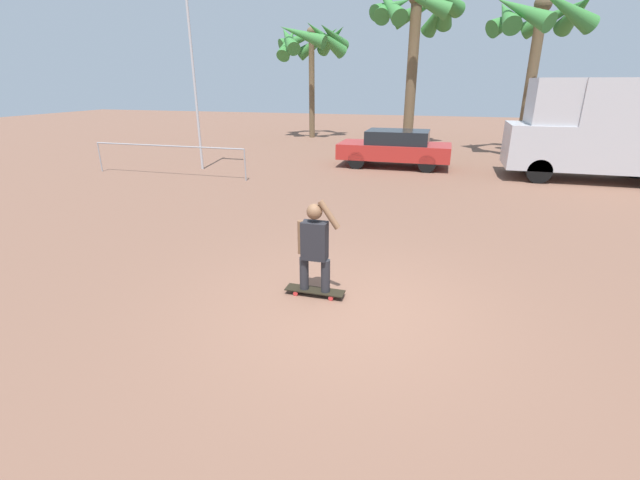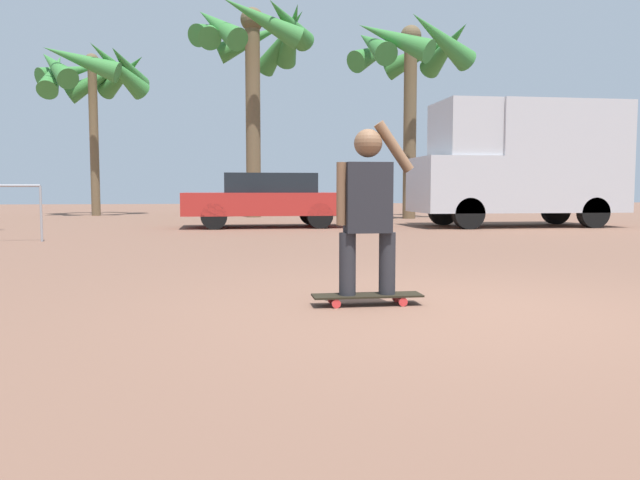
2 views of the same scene
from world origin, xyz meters
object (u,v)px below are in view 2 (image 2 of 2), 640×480
(person_skateboarder, at_px, (368,203))
(palm_tree_near_van, at_px, (409,54))
(palm_tree_center_background, at_px, (253,40))
(palm_tree_far_left, at_px, (91,73))
(parked_car_red, at_px, (267,199))
(camper_van, at_px, (522,161))
(skateboard, at_px, (367,296))

(person_skateboarder, bearing_deg, palm_tree_near_van, 72.35)
(palm_tree_center_background, height_order, palm_tree_far_left, palm_tree_center_background)
(person_skateboarder, height_order, palm_tree_center_background, palm_tree_center_background)
(palm_tree_far_left, bearing_deg, palm_tree_near_van, -20.30)
(parked_car_red, xyz_separation_m, palm_tree_near_van, (5.05, 4.23, 4.75))
(parked_car_red, height_order, palm_tree_near_van, palm_tree_near_van)
(camper_van, height_order, palm_tree_center_background, palm_tree_center_background)
(camper_van, distance_m, parked_car_red, 6.83)
(skateboard, relative_size, palm_tree_far_left, 0.14)
(skateboard, height_order, palm_tree_near_van, palm_tree_near_van)
(camper_van, relative_size, parked_car_red, 1.28)
(person_skateboarder, relative_size, palm_tree_near_van, 0.22)
(person_skateboarder, height_order, parked_car_red, person_skateboarder)
(skateboard, xyz_separation_m, parked_car_red, (-0.13, 11.24, 0.67))
(parked_car_red, distance_m, palm_tree_far_left, 11.19)
(palm_tree_near_van, bearing_deg, person_skateboarder, -107.65)
(camper_van, distance_m, palm_tree_near_van, 6.38)
(camper_van, bearing_deg, palm_tree_center_background, 134.81)
(palm_tree_far_left, bearing_deg, skateboard, -72.68)
(camper_van, bearing_deg, skateboard, -121.92)
(skateboard, height_order, camper_van, camper_van)
(camper_van, height_order, palm_tree_far_left, palm_tree_far_left)
(palm_tree_near_van, height_order, palm_tree_center_background, palm_tree_center_background)
(parked_car_red, relative_size, palm_tree_center_background, 0.56)
(parked_car_red, xyz_separation_m, palm_tree_far_left, (-5.96, 8.30, 4.57))
(parked_car_red, xyz_separation_m, palm_tree_center_background, (-0.04, 6.15, 5.46))
(parked_car_red, relative_size, palm_tree_near_van, 0.64)
(palm_tree_near_van, bearing_deg, skateboard, -107.65)
(palm_tree_center_background, distance_m, palm_tree_far_left, 6.36)
(parked_car_red, bearing_deg, skateboard, -89.32)
(skateboard, relative_size, camper_van, 0.17)
(palm_tree_near_van, bearing_deg, palm_tree_far_left, 159.70)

